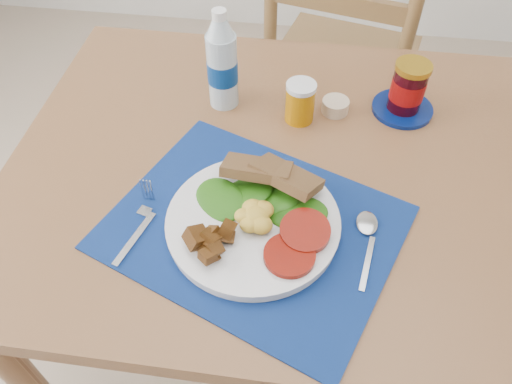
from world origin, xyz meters
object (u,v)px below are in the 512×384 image
breakfast_plate (249,221)px  jam_on_saucer (407,91)px  water_bottle (222,65)px  chair_far (344,34)px  juice_glass (300,103)px

breakfast_plate → jam_on_saucer: jam_on_saucer is taller
breakfast_plate → water_bottle: size_ratio=1.36×
chair_far → breakfast_plate: 0.93m
chair_far → juice_glass: 0.62m
chair_far → breakfast_plate: chair_far is taller
breakfast_plate → juice_glass: size_ratio=3.53×
breakfast_plate → juice_glass: juice_glass is taller
chair_far → jam_on_saucer: (0.12, -0.52, 0.19)m
chair_far → breakfast_plate: (-0.17, -0.90, 0.16)m
chair_far → breakfast_plate: size_ratio=4.02×
chair_far → water_bottle: size_ratio=5.45×
chair_far → water_bottle: (-0.28, -0.55, 0.23)m
juice_glass → jam_on_saucer: (0.23, 0.06, 0.01)m
water_bottle → juice_glass: water_bottle is taller
juice_glass → breakfast_plate: bearing=-101.5°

